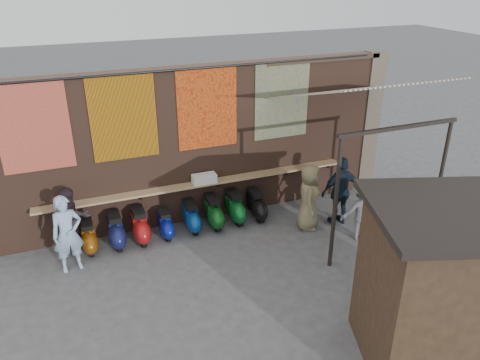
# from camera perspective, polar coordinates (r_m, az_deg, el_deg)

# --- Properties ---
(ground) EXTENTS (70.00, 70.00, 0.00)m
(ground) POSITION_cam_1_polar(r_m,az_deg,el_deg) (10.54, -0.86, -11.00)
(ground) COLOR #474749
(ground) RESTS_ON ground
(brick_wall) EXTENTS (10.00, 0.40, 4.00)m
(brick_wall) POSITION_cam_1_polar(r_m,az_deg,el_deg) (11.87, -5.57, 4.17)
(brick_wall) COLOR brown
(brick_wall) RESTS_ON ground
(pier_right) EXTENTS (0.50, 0.50, 4.00)m
(pier_right) POSITION_cam_1_polar(r_m,az_deg,el_deg) (14.11, 15.26, 6.80)
(pier_right) COLOR #4C4238
(pier_right) RESTS_ON ground
(eating_counter) EXTENTS (8.00, 0.32, 0.05)m
(eating_counter) POSITION_cam_1_polar(r_m,az_deg,el_deg) (11.89, -4.89, -0.48)
(eating_counter) COLOR #9E7A51
(eating_counter) RESTS_ON brick_wall
(shelf_box) EXTENTS (0.61, 0.29, 0.23)m
(shelf_box) POSITION_cam_1_polar(r_m,az_deg,el_deg) (11.83, -4.38, 0.16)
(shelf_box) COLOR white
(shelf_box) RESTS_ON eating_counter
(tapestry_redgold) EXTENTS (1.50, 0.02, 2.00)m
(tapestry_redgold) POSITION_cam_1_polar(r_m,az_deg,el_deg) (10.96, -23.89, 5.88)
(tapestry_redgold) COLOR maroon
(tapestry_redgold) RESTS_ON brick_wall
(tapestry_sun) EXTENTS (1.50, 0.02, 2.00)m
(tapestry_sun) POSITION_cam_1_polar(r_m,az_deg,el_deg) (11.02, -14.02, 7.39)
(tapestry_sun) COLOR orange
(tapestry_sun) RESTS_ON brick_wall
(tapestry_orange) EXTENTS (1.50, 0.02, 2.00)m
(tapestry_orange) POSITION_cam_1_polar(r_m,az_deg,el_deg) (11.43, -4.00, 8.70)
(tapestry_orange) COLOR #C75018
(tapestry_orange) RESTS_ON brick_wall
(tapestry_multi) EXTENTS (1.50, 0.02, 2.00)m
(tapestry_multi) POSITION_cam_1_polar(r_m,az_deg,el_deg) (12.16, 5.12, 9.66)
(tapestry_multi) COLOR navy
(tapestry_multi) RESTS_ON brick_wall
(hang_rail) EXTENTS (9.50, 0.06, 0.06)m
(hang_rail) POSITION_cam_1_polar(r_m,az_deg,el_deg) (11.10, -5.65, 13.37)
(hang_rail) COLOR black
(hang_rail) RESTS_ON brick_wall
(scooter_stool_0) EXTENTS (0.35, 0.78, 0.74)m
(scooter_stool_0) POSITION_cam_1_polar(r_m,az_deg,el_deg) (11.56, -17.95, -6.64)
(scooter_stool_0) COLOR #84450C
(scooter_stool_0) RESTS_ON ground
(scooter_stool_1) EXTENTS (0.38, 0.85, 0.81)m
(scooter_stool_1) POSITION_cam_1_polar(r_m,az_deg,el_deg) (11.57, -14.88, -5.99)
(scooter_stool_1) COLOR #141A4C
(scooter_stool_1) RESTS_ON ground
(scooter_stool_2) EXTENTS (0.39, 0.87, 0.82)m
(scooter_stool_2) POSITION_cam_1_polar(r_m,az_deg,el_deg) (11.61, -12.09, -5.50)
(scooter_stool_2) COLOR maroon
(scooter_stool_2) RESTS_ON ground
(scooter_stool_3) EXTENTS (0.32, 0.72, 0.68)m
(scooter_stool_3) POSITION_cam_1_polar(r_m,az_deg,el_deg) (11.71, -9.11, -5.36)
(scooter_stool_3) COLOR navy
(scooter_stool_3) RESTS_ON ground
(scooter_stool_4) EXTENTS (0.35, 0.79, 0.75)m
(scooter_stool_4) POSITION_cam_1_polar(r_m,az_deg,el_deg) (11.87, -5.96, -4.52)
(scooter_stool_4) COLOR navy
(scooter_stool_4) RESTS_ON ground
(scooter_stool_5) EXTENTS (0.38, 0.85, 0.80)m
(scooter_stool_5) POSITION_cam_1_polar(r_m,az_deg,el_deg) (11.98, -3.29, -3.97)
(scooter_stool_5) COLOR #0E4918
(scooter_stool_5) RESTS_ON ground
(scooter_stool_6) EXTENTS (0.38, 0.85, 0.81)m
(scooter_stool_6) POSITION_cam_1_polar(r_m,az_deg,el_deg) (12.20, -0.65, -3.34)
(scooter_stool_6) COLOR #0C5922
(scooter_stool_6) RESTS_ON ground
(scooter_stool_7) EXTENTS (0.37, 0.82, 0.78)m
(scooter_stool_7) POSITION_cam_1_polar(r_m,az_deg,el_deg) (12.35, 1.97, -3.07)
(scooter_stool_7) COLOR black
(scooter_stool_7) RESTS_ON ground
(diner_left) EXTENTS (0.71, 0.53, 1.78)m
(diner_left) POSITION_cam_1_polar(r_m,az_deg,el_deg) (10.79, -20.28, -6.19)
(diner_left) COLOR #91B6D3
(diner_left) RESTS_ON ground
(diner_right) EXTENTS (0.97, 0.85, 1.68)m
(diner_right) POSITION_cam_1_polar(r_m,az_deg,el_deg) (11.33, -19.70, -4.82)
(diner_right) COLOR #292025
(diner_right) RESTS_ON ground
(shopper_navy) EXTENTS (1.09, 0.46, 1.84)m
(shopper_navy) POSITION_cam_1_polar(r_m,az_deg,el_deg) (12.15, 12.18, -1.34)
(shopper_navy) COLOR black
(shopper_navy) RESTS_ON ground
(shopper_grey) EXTENTS (1.09, 0.79, 1.52)m
(shopper_grey) POSITION_cam_1_polar(r_m,az_deg,el_deg) (11.69, 14.56, -3.61)
(shopper_grey) COLOR slate
(shopper_grey) RESTS_ON ground
(shopper_tan) EXTENTS (0.89, 1.01, 1.74)m
(shopper_tan) POSITION_cam_1_polar(r_m,az_deg,el_deg) (11.82, 8.40, -2.08)
(shopper_tan) COLOR olive
(shopper_tan) RESTS_ON ground
(market_stall) EXTENTS (3.06, 2.65, 2.79)m
(market_stall) POSITION_cam_1_polar(r_m,az_deg,el_deg) (8.45, 24.36, -12.24)
(market_stall) COLOR black
(market_stall) RESTS_ON ground
(stall_roof) EXTENTS (3.44, 3.03, 0.12)m
(stall_roof) POSITION_cam_1_polar(r_m,az_deg,el_deg) (7.71, 26.25, -3.51)
(stall_roof) COLOR black
(stall_roof) RESTS_ON market_stall
(stall_sign) EXTENTS (1.15, 0.42, 0.50)m
(stall_sign) POSITION_cam_1_polar(r_m,az_deg,el_deg) (8.86, 22.35, -5.19)
(stall_sign) COLOR gold
(stall_sign) RESTS_ON market_stall
(stall_shelf) EXTENTS (2.06, 0.78, 0.06)m
(stall_shelf) POSITION_cam_1_polar(r_m,az_deg,el_deg) (9.37, 21.35, -10.52)
(stall_shelf) COLOR #473321
(stall_shelf) RESTS_ON market_stall
(awning_canvas) EXTENTS (3.20, 3.28, 0.97)m
(awning_canvas) POSITION_cam_1_polar(r_m,az_deg,el_deg) (11.32, 14.41, 10.71)
(awning_canvas) COLOR beige
(awning_canvas) RESTS_ON brick_wall
(awning_ledger) EXTENTS (3.30, 0.08, 0.12)m
(awning_ledger) POSITION_cam_1_polar(r_m,az_deg,el_deg) (12.53, 10.35, 14.28)
(awning_ledger) COLOR #33261C
(awning_ledger) RESTS_ON brick_wall
(awning_header) EXTENTS (3.00, 0.08, 0.08)m
(awning_header) POSITION_cam_1_polar(r_m,az_deg,el_deg) (10.32, 18.88, 6.06)
(awning_header) COLOR black
(awning_header) RESTS_ON awning_post_left
(awning_post_left) EXTENTS (0.09, 0.09, 3.10)m
(awning_post_left) POSITION_cam_1_polar(r_m,az_deg,el_deg) (10.11, 11.54, -2.92)
(awning_post_left) COLOR black
(awning_post_left) RESTS_ON ground
(awning_post_right) EXTENTS (0.09, 0.09, 3.10)m
(awning_post_right) POSITION_cam_1_polar(r_m,az_deg,el_deg) (11.77, 23.12, -0.39)
(awning_post_right) COLOR black
(awning_post_right) RESTS_ON ground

